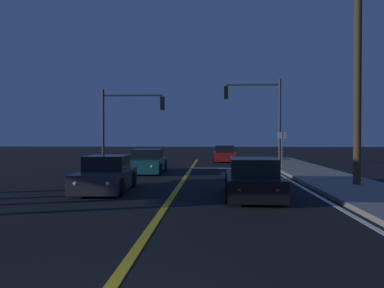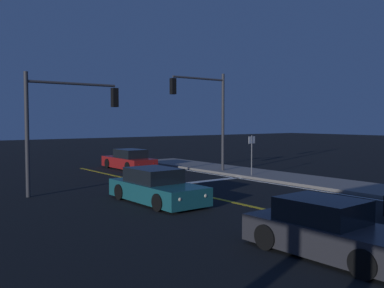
{
  "view_description": "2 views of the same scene",
  "coord_description": "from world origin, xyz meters",
  "px_view_note": "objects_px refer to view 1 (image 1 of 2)",
  "views": [
    {
      "loc": [
        1.39,
        -4.23,
        2.07
      ],
      "look_at": [
        0.12,
        20.99,
        1.61
      ],
      "focal_mm": 38.49,
      "sensor_mm": 36.0,
      "label": 1
    },
    {
      "loc": [
        -11.26,
        5.28,
        3.21
      ],
      "look_at": [
        -1.04,
        18.7,
        2.29
      ],
      "focal_mm": 39.39,
      "sensor_mm": 36.0,
      "label": 2
    }
  ],
  "objects_px": {
    "car_distant_tail_red": "(224,154)",
    "car_far_approaching_black": "(253,180)",
    "car_parked_curb_charcoal": "(106,176)",
    "traffic_signal_near_right": "(260,108)",
    "utility_pole_right": "(358,60)",
    "street_sign_corner": "(282,144)",
    "traffic_signal_far_left": "(127,115)",
    "car_mid_block_teal": "(147,162)"
  },
  "relations": [
    {
      "from": "car_distant_tail_red",
      "to": "car_far_approaching_black",
      "type": "bearing_deg",
      "value": -88.97
    },
    {
      "from": "car_parked_curb_charcoal",
      "to": "traffic_signal_near_right",
      "type": "xyz_separation_m",
      "value": [
        7.38,
        13.7,
        3.5
      ]
    },
    {
      "from": "utility_pole_right",
      "to": "street_sign_corner",
      "type": "bearing_deg",
      "value": 98.38
    },
    {
      "from": "street_sign_corner",
      "to": "traffic_signal_near_right",
      "type": "bearing_deg",
      "value": 110.95
    },
    {
      "from": "car_parked_curb_charcoal",
      "to": "car_distant_tail_red",
      "type": "bearing_deg",
      "value": -106.58
    },
    {
      "from": "car_parked_curb_charcoal",
      "to": "traffic_signal_far_left",
      "type": "bearing_deg",
      "value": -83.38
    },
    {
      "from": "traffic_signal_near_right",
      "to": "street_sign_corner",
      "type": "distance_m",
      "value": 3.88
    },
    {
      "from": "car_parked_curb_charcoal",
      "to": "utility_pole_right",
      "type": "height_order",
      "value": "utility_pole_right"
    },
    {
      "from": "traffic_signal_near_right",
      "to": "utility_pole_right",
      "type": "bearing_deg",
      "value": 101.36
    },
    {
      "from": "car_parked_curb_charcoal",
      "to": "traffic_signal_near_right",
      "type": "height_order",
      "value": "traffic_signal_near_right"
    },
    {
      "from": "traffic_signal_far_left",
      "to": "utility_pole_right",
      "type": "xyz_separation_m",
      "value": [
        11.66,
        -10.91,
        1.6
      ]
    },
    {
      "from": "car_distant_tail_red",
      "to": "traffic_signal_far_left",
      "type": "bearing_deg",
      "value": -136.08
    },
    {
      "from": "car_far_approaching_black",
      "to": "traffic_signal_far_left",
      "type": "relative_size",
      "value": 0.9
    },
    {
      "from": "car_far_approaching_black",
      "to": "car_mid_block_teal",
      "type": "height_order",
      "value": "same"
    },
    {
      "from": "traffic_signal_near_right",
      "to": "car_parked_curb_charcoal",
      "type": "bearing_deg",
      "value": 61.69
    },
    {
      "from": "car_far_approaching_black",
      "to": "car_parked_curb_charcoal",
      "type": "xyz_separation_m",
      "value": [
        -5.43,
        1.29,
        -0.0
      ]
    },
    {
      "from": "car_distant_tail_red",
      "to": "traffic_signal_near_right",
      "type": "xyz_separation_m",
      "value": [
        2.37,
        -5.2,
        3.49
      ]
    },
    {
      "from": "car_mid_block_teal",
      "to": "traffic_signal_near_right",
      "type": "distance_m",
      "value": 9.7
    },
    {
      "from": "utility_pole_right",
      "to": "street_sign_corner",
      "type": "xyz_separation_m",
      "value": [
        -1.4,
        9.51,
        -3.54
      ]
    },
    {
      "from": "car_parked_curb_charcoal",
      "to": "traffic_signal_far_left",
      "type": "relative_size",
      "value": 0.8
    },
    {
      "from": "car_far_approaching_black",
      "to": "utility_pole_right",
      "type": "height_order",
      "value": "utility_pole_right"
    },
    {
      "from": "utility_pole_right",
      "to": "car_parked_curb_charcoal",
      "type": "bearing_deg",
      "value": -171.96
    },
    {
      "from": "car_far_approaching_black",
      "to": "car_mid_block_teal",
      "type": "bearing_deg",
      "value": 120.3
    },
    {
      "from": "car_distant_tail_red",
      "to": "utility_pole_right",
      "type": "xyz_separation_m",
      "value": [
        4.84,
        -17.51,
        4.57
      ]
    },
    {
      "from": "traffic_signal_near_right",
      "to": "utility_pole_right",
      "type": "distance_m",
      "value": 12.6
    },
    {
      "from": "car_distant_tail_red",
      "to": "car_parked_curb_charcoal",
      "type": "bearing_deg",
      "value": -105.01
    },
    {
      "from": "car_parked_curb_charcoal",
      "to": "traffic_signal_far_left",
      "type": "distance_m",
      "value": 12.78
    },
    {
      "from": "car_parked_curb_charcoal",
      "to": "utility_pole_right",
      "type": "distance_m",
      "value": 10.95
    },
    {
      "from": "car_far_approaching_black",
      "to": "utility_pole_right",
      "type": "xyz_separation_m",
      "value": [
        4.42,
        2.68,
        4.57
      ]
    },
    {
      "from": "traffic_signal_far_left",
      "to": "car_far_approaching_black",
      "type": "bearing_deg",
      "value": -61.95
    },
    {
      "from": "car_mid_block_teal",
      "to": "traffic_signal_far_left",
      "type": "height_order",
      "value": "traffic_signal_far_left"
    },
    {
      "from": "car_far_approaching_black",
      "to": "car_parked_curb_charcoal",
      "type": "distance_m",
      "value": 5.58
    },
    {
      "from": "utility_pole_right",
      "to": "car_distant_tail_red",
      "type": "bearing_deg",
      "value": 105.47
    },
    {
      "from": "car_distant_tail_red",
      "to": "traffic_signal_near_right",
      "type": "relative_size",
      "value": 0.76
    },
    {
      "from": "car_parked_curb_charcoal",
      "to": "traffic_signal_far_left",
      "type": "height_order",
      "value": "traffic_signal_far_left"
    },
    {
      "from": "car_mid_block_teal",
      "to": "utility_pole_right",
      "type": "xyz_separation_m",
      "value": [
        9.57,
        -6.69,
        4.57
      ]
    },
    {
      "from": "car_distant_tail_red",
      "to": "utility_pole_right",
      "type": "bearing_deg",
      "value": -74.71
    },
    {
      "from": "traffic_signal_far_left",
      "to": "traffic_signal_near_right",
      "type": "bearing_deg",
      "value": 8.66
    },
    {
      "from": "traffic_signal_near_right",
      "to": "utility_pole_right",
      "type": "height_order",
      "value": "utility_pole_right"
    },
    {
      "from": "car_far_approaching_black",
      "to": "utility_pole_right",
      "type": "bearing_deg",
      "value": 32.79
    },
    {
      "from": "car_parked_curb_charcoal",
      "to": "utility_pole_right",
      "type": "relative_size",
      "value": 0.43
    },
    {
      "from": "car_far_approaching_black",
      "to": "traffic_signal_near_right",
      "type": "xyz_separation_m",
      "value": [
        1.95,
        14.99,
        3.49
      ]
    }
  ]
}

